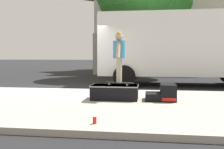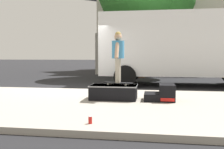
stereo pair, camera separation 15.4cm
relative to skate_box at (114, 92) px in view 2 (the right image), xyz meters
The scene contains 9 objects.
ground_plane 3.26m from the skate_box, 128.76° to the left, with size 140.00×140.00×0.00m, color black.
sidewalk_slab 2.10m from the skate_box, 166.96° to the right, with size 50.00×5.00×0.12m, color #A8A093.
skate_box is the anchor object (origin of this frame).
kicker_ramp 1.27m from the skate_box, ahead, with size 0.78×0.66×0.43m.
skateboard 0.26m from the skate_box, 18.85° to the left, with size 0.80×0.36×0.07m.
skater_kid 1.04m from the skate_box, 18.85° to the left, with size 0.33×0.69×1.35m.
soda_can 2.54m from the skate_box, 90.41° to the right, with size 0.07×0.07×0.13m.
box_truck 5.43m from the skate_box, 64.17° to the left, with size 6.91×2.63×3.05m.
house_behind 15.28m from the skate_box, 83.70° to the left, with size 9.54×8.22×8.40m.
Camera 2 is at (3.07, -9.34, 1.28)m, focal length 41.74 mm.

